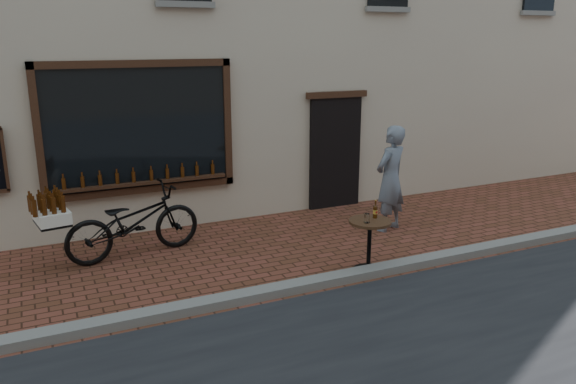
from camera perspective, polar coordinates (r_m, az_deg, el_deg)
name	(u,v)px	position (r m, az deg, el deg)	size (l,w,h in m)	color
ground	(336,289)	(7.79, 4.93, -9.82)	(90.00, 90.00, 0.00)	#552C1B
kerb	(329,280)	(7.93, 4.22, -8.88)	(90.00, 0.25, 0.12)	slate
cargo_bicycle	(131,222)	(9.02, -15.70, -2.92)	(2.55, 1.07, 1.19)	black
bistro_table	(370,235)	(8.22, 8.29, -4.35)	(0.61, 0.61, 1.05)	black
pedestrian	(390,179)	(9.98, 10.36, 1.35)	(0.68, 0.45, 1.87)	slate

